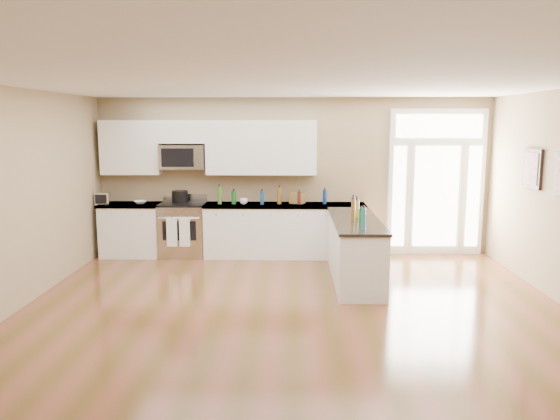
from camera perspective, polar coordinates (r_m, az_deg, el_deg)
name	(u,v)px	position (r m, az deg, el deg)	size (l,w,h in m)	color
ground	(294,336)	(6.26, 1.43, -13.02)	(8.00, 8.00, 0.00)	brown
room_shell	(294,184)	(5.84, 1.50, 2.72)	(8.00, 8.00, 8.00)	#9A8561
back_cabinet_left	(133,231)	(10.09, -15.13, -2.16)	(1.10, 0.66, 0.94)	white
back_cabinet_right	(285,232)	(9.68, 0.49, -2.32)	(2.85, 0.66, 0.94)	white
peninsula_cabinet	(355,252)	(8.32, 7.82, -4.34)	(0.69, 2.32, 0.94)	white
upper_cabinet_left	(131,147)	(10.06, -15.30, 6.33)	(1.04, 0.33, 0.95)	white
upper_cabinet_right	(261,148)	(9.66, -1.97, 6.54)	(1.94, 0.33, 0.95)	white
upper_cabinet_short	(183,132)	(9.83, -10.12, 8.06)	(0.82, 0.33, 0.40)	white
microwave	(183,157)	(9.81, -10.09, 5.48)	(0.78, 0.41, 0.42)	silver
entry_door	(436,182)	(10.14, 16.00, 2.79)	(1.70, 0.10, 2.60)	white
wall_art_near	(532,168)	(8.75, 24.84, 3.96)	(0.05, 0.58, 0.58)	black
kitchen_range	(183,229)	(9.87, -10.10, -2.00)	(0.79, 0.70, 1.08)	silver
stockpot	(180,196)	(9.90, -10.42, 1.43)	(0.29, 0.29, 0.22)	black
toaster_oven	(103,198)	(10.07, -18.03, 1.17)	(0.24, 0.19, 0.21)	silver
cardboard_box	(297,198)	(9.68, 1.82, 1.28)	(0.24, 0.17, 0.20)	brown
bowl_left	(140,202)	(9.95, -14.39, 0.79)	(0.22, 0.22, 0.05)	white
bowl_peninsula	(360,215)	(8.40, 8.39, -0.51)	(0.18, 0.18, 0.06)	white
cup_counter	(244,201)	(9.59, -3.82, 0.91)	(0.13, 0.13, 0.11)	white
counter_bottles	(301,202)	(8.94, 2.26, 0.84)	(2.39, 2.39, 0.32)	#19591E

